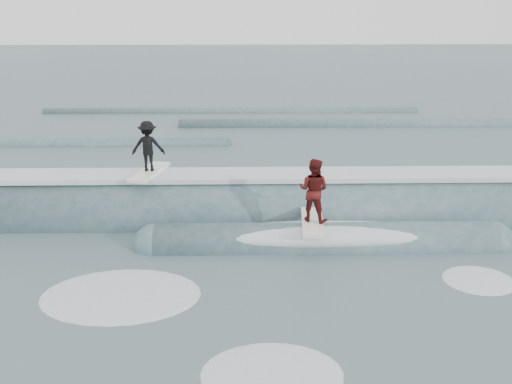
{
  "coord_description": "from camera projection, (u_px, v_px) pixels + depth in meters",
  "views": [
    {
      "loc": [
        -0.32,
        -11.41,
        6.13
      ],
      "look_at": [
        0.0,
        3.73,
        1.1
      ],
      "focal_mm": 40.0,
      "sensor_mm": 36.0,
      "label": 1
    }
  ],
  "objects": [
    {
      "name": "whitewater",
      "position": [
        183.0,
        303.0,
        12.27
      ],
      "size": [
        15.1,
        6.18,
        0.1
      ],
      "color": "white",
      "rests_on": "ground"
    },
    {
      "name": "ground",
      "position": [
        259.0,
        291.0,
        12.77
      ],
      "size": [
        160.0,
        160.0,
        0.0
      ],
      "primitive_type": "plane",
      "color": "#40595E",
      "rests_on": "ground"
    },
    {
      "name": "far_swells",
      "position": [
        230.0,
        128.0,
        29.49
      ],
      "size": [
        41.2,
        8.65,
        0.8
      ],
      "color": "#37535D",
      "rests_on": "ground"
    },
    {
      "name": "surfer_red",
      "position": [
        313.0,
        194.0,
        14.74
      ],
      "size": [
        1.01,
        2.03,
        1.77
      ],
      "color": "white",
      "rests_on": "ground"
    },
    {
      "name": "breaking_wave",
      "position": [
        264.0,
        218.0,
        16.97
      ],
      "size": [
        21.46,
        4.07,
        2.58
      ],
      "color": "#37535D",
      "rests_on": "ground"
    },
    {
      "name": "surfer_black",
      "position": [
        148.0,
        149.0,
        16.53
      ],
      "size": [
        1.0,
        2.07,
        1.57
      ],
      "color": "white",
      "rests_on": "ground"
    }
  ]
}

